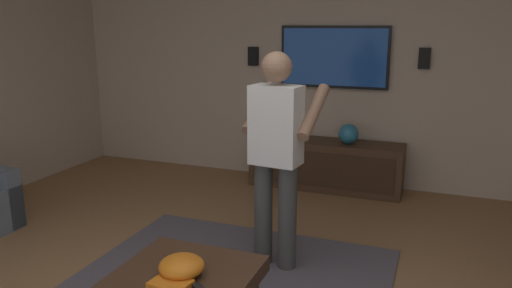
# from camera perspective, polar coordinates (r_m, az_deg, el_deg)

# --- Properties ---
(wall_back_tv) EXTENTS (0.10, 6.87, 2.80)m
(wall_back_tv) POSITION_cam_1_polar(r_m,az_deg,el_deg) (5.76, 9.62, 9.25)
(wall_back_tv) COLOR #BCA893
(wall_back_tv) RESTS_ON ground
(media_console) EXTENTS (0.45, 1.70, 0.55)m
(media_console) POSITION_cam_1_polar(r_m,az_deg,el_deg) (5.65, 8.02, -2.39)
(media_console) COLOR #422B1C
(media_console) RESTS_ON ground
(tv) EXTENTS (0.05, 1.22, 0.69)m
(tv) POSITION_cam_1_polar(r_m,az_deg,el_deg) (5.68, 8.98, 9.87)
(tv) COLOR black
(person_standing) EXTENTS (0.57, 0.58, 1.64)m
(person_standing) POSITION_cam_1_polar(r_m,az_deg,el_deg) (3.64, 2.42, -0.51)
(person_standing) COLOR #3F3F3F
(person_standing) RESTS_ON ground
(bowl) EXTENTS (0.27, 0.27, 0.12)m
(bowl) POSITION_cam_1_polar(r_m,az_deg,el_deg) (2.98, -8.57, -13.75)
(bowl) COLOR orange
(bowl) RESTS_ON coffee_table
(book) EXTENTS (0.19, 0.24, 0.04)m
(book) POSITION_cam_1_polar(r_m,az_deg,el_deg) (2.89, -9.82, -15.66)
(book) COLOR orange
(book) RESTS_ON coffee_table
(vase_round) EXTENTS (0.22, 0.22, 0.22)m
(vase_round) POSITION_cam_1_polar(r_m,az_deg,el_deg) (5.47, 10.62, 1.14)
(vase_round) COLOR teal
(vase_round) RESTS_ON media_console
(wall_speaker_left) EXTENTS (0.06, 0.12, 0.22)m
(wall_speaker_left) POSITION_cam_1_polar(r_m,az_deg,el_deg) (5.57, 18.84, 9.33)
(wall_speaker_left) COLOR black
(wall_speaker_right) EXTENTS (0.06, 0.12, 0.22)m
(wall_speaker_right) POSITION_cam_1_polar(r_m,az_deg,el_deg) (5.97, -0.31, 10.09)
(wall_speaker_right) COLOR black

